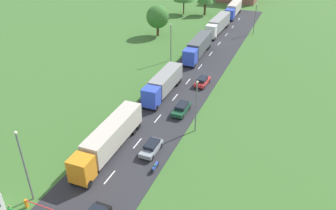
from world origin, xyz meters
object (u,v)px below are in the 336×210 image
Objects in this scene: motorcycle_courier at (155,166)px; lamppost_third at (171,40)px; lamppost_lead at (24,163)px; tree_maple at (158,17)px; car_third at (181,108)px; truck_third at (198,46)px; car_second at (151,147)px; barrier_gate at (32,204)px; lamppost_fourth at (255,17)px; lamppost_second at (196,104)px; truck_second at (163,83)px; truck_fifth at (234,9)px; truck_lead at (109,138)px; truck_fourth at (218,24)px; car_fourth at (202,81)px.

motorcycle_courier is 0.25× the size of lamppost_third.
lamppost_lead is at bearing -88.93° from lamppost_third.
car_third is at bearing -60.74° from tree_maple.
motorcycle_courier is at bearing -79.94° from truck_third.
car_second is 15.13m from barrier_gate.
barrier_gate is 67.61m from lamppost_fourth.
lamppost_second is (1.78, 9.71, 3.80)m from motorcycle_courier.
truck_second is 0.95× the size of truck_fifth.
motorcycle_courier is 0.22× the size of lamppost_lead.
lamppost_second is (8.27, -26.85, 2.15)m from truck_third.
lamppost_fourth is at bearing -60.00° from truck_fifth.
lamppost_third is (-9.08, 29.21, 3.56)m from car_second.
car_second is 46.92m from tree_maple.
truck_second is 28.39m from barrier_gate.
truck_lead is at bearing -89.99° from truck_fifth.
motorcycle_courier is (6.71, -1.09, -1.63)m from truck_lead.
lamppost_second is at bearing -89.94° from lamppost_fourth.
car_second is 0.92× the size of car_third.
truck_fourth is 54.43m from motorcycle_courier.
truck_third is 1.82× the size of lamppost_fourth.
truck_fifth is 28.31m from tree_maple.
truck_third is 13.85m from car_fourth.
car_fourth is 0.89× the size of barrier_gate.
lamppost_fourth is at bearing 80.76° from barrier_gate.
truck_lead is 5.41m from car_second.
tree_maple is at bearing -148.92° from truck_fourth.
lamppost_second is 1.00× the size of lamppost_third.
truck_lead is 16.84m from truck_second.
car_third is (5.15, -40.54, -1.42)m from truck_fourth.
lamppost_fourth is at bearing 84.31° from car_fourth.
lamppost_lead reaches higher than tree_maple.
car_second is at bearing -85.88° from truck_fifth.
truck_fourth is at bearing 95.57° from car_second.
lamppost_second reaches higher than car_third.
car_second is 0.86× the size of barrier_gate.
lamppost_fourth reaches higher than truck_lead.
car_fourth is at bearing 49.12° from truck_second.
motorcycle_courier is 50.36m from tree_maple.
barrier_gate is at bearing -102.59° from car_fourth.
truck_third is (0.03, 18.64, 0.10)m from truck_second.
lamppost_fourth reaches higher than tree_maple.
car_second is 20.76m from car_fourth.
tree_maple reaches higher than truck_second.
car_second is 0.54× the size of tree_maple.
car_fourth is at bearing 93.66° from motorcycle_courier.
lamppost_second reaches higher than truck_third.
truck_fifth is 81.33m from barrier_gate.
lamppost_lead is (-3.42, -10.23, 2.68)m from truck_lead.
truck_fifth is at bearing 90.39° from truck_third.
barrier_gate is at bearing -118.81° from car_second.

